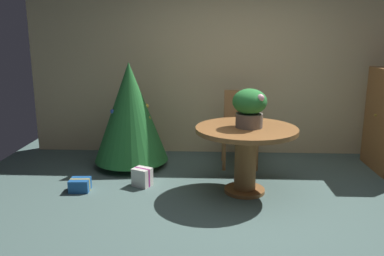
% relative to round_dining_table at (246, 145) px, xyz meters
% --- Properties ---
extents(ground_plane, '(6.60, 6.60, 0.00)m').
position_rel_round_dining_table_xyz_m(ground_plane, '(-0.03, -0.61, -0.55)').
color(ground_plane, '#4C6660').
extents(back_wall_panel, '(6.00, 0.10, 2.60)m').
position_rel_round_dining_table_xyz_m(back_wall_panel, '(-0.03, 1.59, 0.75)').
color(back_wall_panel, beige).
rests_on(back_wall_panel, ground_plane).
extents(round_dining_table, '(1.11, 1.11, 0.75)m').
position_rel_round_dining_table_xyz_m(round_dining_table, '(0.00, 0.00, 0.00)').
color(round_dining_table, brown).
rests_on(round_dining_table, ground_plane).
extents(flower_vase, '(0.37, 0.37, 0.42)m').
position_rel_round_dining_table_xyz_m(flower_vase, '(0.03, 0.00, 0.44)').
color(flower_vase, '#665B51').
rests_on(flower_vase, round_dining_table).
extents(wooden_chair_far, '(0.46, 0.45, 1.00)m').
position_rel_round_dining_table_xyz_m(wooden_chair_far, '(0.00, 1.00, 0.02)').
color(wooden_chair_far, '#9E6B3D').
rests_on(wooden_chair_far, ground_plane).
extents(holiday_tree, '(0.97, 0.97, 1.39)m').
position_rel_round_dining_table_xyz_m(holiday_tree, '(-1.44, 0.84, 0.19)').
color(holiday_tree, brown).
rests_on(holiday_tree, ground_plane).
extents(gift_box_cream, '(0.25, 0.24, 0.22)m').
position_rel_round_dining_table_xyz_m(gift_box_cream, '(-1.18, 0.13, -0.44)').
color(gift_box_cream, silver).
rests_on(gift_box_cream, ground_plane).
extents(gift_box_blue, '(0.23, 0.21, 0.14)m').
position_rel_round_dining_table_xyz_m(gift_box_blue, '(-1.86, -0.06, -0.48)').
color(gift_box_blue, '#1E569E').
rests_on(gift_box_blue, ground_plane).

